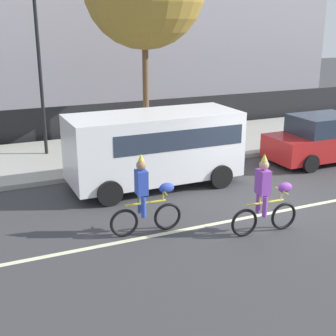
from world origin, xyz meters
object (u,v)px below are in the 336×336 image
object	(u,v)px
street_lamp_post	(38,43)
parade_cyclist_purple	(266,199)
parked_car_red	(323,139)
parked_van_white	(156,144)
parade_cyclist_cobalt	(146,199)

from	to	relation	value
street_lamp_post	parade_cyclist_purple	bearing A→B (deg)	-67.59
parked_car_red	parked_van_white	bearing A→B (deg)	179.52
parade_cyclist_purple	street_lamp_post	size ratio (longest dim) A/B	0.33
parade_cyclist_purple	parked_van_white	distance (m)	4.23
parade_cyclist_cobalt	parked_car_red	xyz separation A→B (m)	(7.77, 2.94, -0.06)
parked_van_white	street_lamp_post	size ratio (longest dim) A/B	0.85
parked_van_white	street_lamp_post	distance (m)	5.69
parade_cyclist_purple	parked_van_white	size ratio (longest dim) A/B	0.38
parade_cyclist_cobalt	street_lamp_post	bearing A→B (deg)	97.58
parade_cyclist_cobalt	parked_van_white	distance (m)	3.37
parade_cyclist_purple	parked_car_red	xyz separation A→B (m)	(5.27, 4.03, -0.06)
street_lamp_post	parked_car_red	bearing A→B (deg)	-26.71
parade_cyclist_cobalt	parked_car_red	bearing A→B (deg)	20.69
parade_cyclist_purple	street_lamp_post	xyz separation A→B (m)	(-3.48, 8.43, 3.15)
parade_cyclist_cobalt	parked_van_white	xyz separation A→B (m)	(1.50, 2.99, 0.44)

